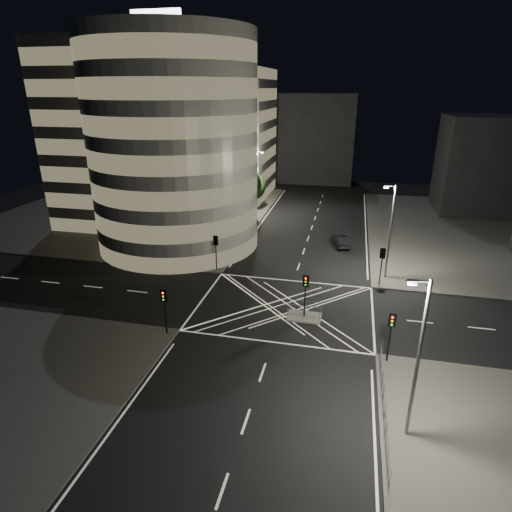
% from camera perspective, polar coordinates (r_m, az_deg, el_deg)
% --- Properties ---
extents(ground, '(120.00, 120.00, 0.00)m').
position_cam_1_polar(ground, '(40.29, 3.84, -6.85)').
color(ground, black).
rests_on(ground, ground).
extents(sidewalk_far_left, '(42.00, 42.00, 0.15)m').
position_cam_1_polar(sidewalk_far_left, '(73.37, -15.62, 5.72)').
color(sidewalk_far_left, '#494644').
rests_on(sidewalk_far_left, ground).
extents(central_island, '(3.00, 2.00, 0.15)m').
position_cam_1_polar(central_island, '(38.74, 6.44, -8.07)').
color(central_island, slate).
rests_on(central_island, ground).
extents(office_tower_curved, '(30.00, 29.00, 27.20)m').
position_cam_1_polar(office_tower_curved, '(60.06, -13.36, 14.83)').
color(office_tower_curved, gray).
rests_on(office_tower_curved, sidewalk_far_left).
extents(office_block_rear, '(24.00, 16.00, 22.00)m').
position_cam_1_polar(office_block_rear, '(82.10, -6.93, 15.86)').
color(office_block_rear, gray).
rests_on(office_block_rear, sidewalk_far_left).
extents(building_right_far, '(14.00, 12.00, 15.00)m').
position_cam_1_polar(building_right_far, '(78.74, 28.44, 10.66)').
color(building_right_far, black).
rests_on(building_right_far, sidewalk_far_right).
extents(building_far_end, '(18.00, 8.00, 18.00)m').
position_cam_1_polar(building_far_end, '(94.06, 7.31, 15.24)').
color(building_far_end, black).
rests_on(building_far_end, ground).
extents(tree_a, '(4.16, 4.16, 6.75)m').
position_cam_1_polar(tree_a, '(49.01, -6.55, 4.04)').
color(tree_a, black).
rests_on(tree_a, sidewalk_far_left).
extents(tree_b, '(4.31, 4.31, 7.51)m').
position_cam_1_polar(tree_b, '(54.29, -4.53, 6.59)').
color(tree_b, black).
rests_on(tree_b, sidewalk_far_left).
extents(tree_c, '(4.35, 4.35, 6.88)m').
position_cam_1_polar(tree_c, '(60.02, -2.83, 7.46)').
color(tree_c, black).
rests_on(tree_c, sidewalk_far_left).
extents(tree_d, '(4.83, 4.83, 8.27)m').
position_cam_1_polar(tree_d, '(65.43, -1.44, 9.66)').
color(tree_d, black).
rests_on(tree_d, sidewalk_far_left).
extents(tree_e, '(3.73, 3.73, 5.84)m').
position_cam_1_polar(tree_e, '(71.50, -0.24, 9.23)').
color(tree_e, black).
rests_on(tree_e, sidewalk_far_left).
extents(traffic_signal_fl, '(0.55, 0.22, 4.00)m').
position_cam_1_polar(traffic_signal_fl, '(47.03, -5.38, 1.29)').
color(traffic_signal_fl, black).
rests_on(traffic_signal_fl, sidewalk_far_left).
extents(traffic_signal_nl, '(0.55, 0.22, 4.00)m').
position_cam_1_polar(traffic_signal_nl, '(35.47, -12.12, -6.19)').
color(traffic_signal_nl, black).
rests_on(traffic_signal_nl, sidewalk_near_left).
extents(traffic_signal_fr, '(0.55, 0.22, 4.00)m').
position_cam_1_polar(traffic_signal_fr, '(45.05, 16.45, -0.47)').
color(traffic_signal_fr, black).
rests_on(traffic_signal_fr, sidewalk_far_right).
extents(traffic_signal_nr, '(0.55, 0.22, 4.00)m').
position_cam_1_polar(traffic_signal_nr, '(32.80, 17.55, -9.22)').
color(traffic_signal_nr, black).
rests_on(traffic_signal_nr, sidewalk_near_right).
extents(traffic_signal_island, '(0.55, 0.22, 4.00)m').
position_cam_1_polar(traffic_signal_island, '(37.42, 6.62, -4.29)').
color(traffic_signal_island, black).
rests_on(traffic_signal_island, central_island).
extents(street_lamp_left_near, '(1.25, 0.25, 10.00)m').
position_cam_1_polar(street_lamp_left_near, '(51.13, -4.38, 6.09)').
color(street_lamp_left_near, slate).
rests_on(street_lamp_left_near, sidewalk_far_left).
extents(street_lamp_left_far, '(1.25, 0.25, 10.00)m').
position_cam_1_polar(street_lamp_left_far, '(68.06, 0.07, 10.06)').
color(street_lamp_left_far, slate).
rests_on(street_lamp_left_far, sidewalk_far_left).
extents(street_lamp_right_far, '(1.25, 0.25, 10.00)m').
position_cam_1_polar(street_lamp_right_far, '(46.32, 17.45, 3.48)').
color(street_lamp_right_far, slate).
rests_on(street_lamp_right_far, sidewalk_far_right).
extents(street_lamp_right_near, '(1.25, 0.25, 10.00)m').
position_cam_1_polar(street_lamp_right_near, '(25.45, 20.73, -12.37)').
color(street_lamp_right_near, slate).
rests_on(street_lamp_right_near, sidewalk_near_right).
extents(railing_near_right, '(0.06, 11.70, 1.10)m').
position_cam_1_polar(railing_near_right, '(29.59, 16.73, -18.10)').
color(railing_near_right, slate).
rests_on(railing_near_right, sidewalk_near_right).
extents(railing_island_south, '(2.80, 0.06, 1.10)m').
position_cam_1_polar(railing_island_south, '(37.65, 6.31, -7.91)').
color(railing_island_south, slate).
rests_on(railing_island_south, central_island).
extents(railing_island_north, '(2.80, 0.06, 1.10)m').
position_cam_1_polar(railing_island_north, '(39.23, 6.63, -6.64)').
color(railing_island_north, slate).
rests_on(railing_island_north, central_island).
extents(sedan, '(2.67, 4.58, 1.43)m').
position_cam_1_polar(sedan, '(56.11, 11.20, 1.98)').
color(sedan, black).
rests_on(sedan, ground).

